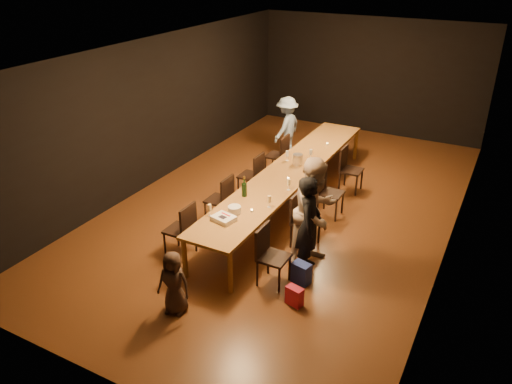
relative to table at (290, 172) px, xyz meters
The scene contains 30 objects.
ground 0.70m from the table, ahead, with size 10.00×10.00×0.00m, color #4A2C12.
room_shell 1.38m from the table, ahead, with size 6.04×10.04×3.02m.
table is the anchor object (origin of this frame).
chair_right_0 2.56m from the table, 70.50° to the right, with size 0.42×0.42×0.93m, color black, non-canonical shape.
chair_right_1 1.49m from the table, 54.69° to the right, with size 0.42×0.42×0.93m, color black, non-canonical shape.
chair_right_2 0.88m from the table, ahead, with size 0.42×0.42×0.93m, color black, non-canonical shape.
chair_right_3 1.49m from the table, 54.69° to the left, with size 0.42×0.42×0.93m, color black, non-canonical shape.
chair_left_0 2.56m from the table, 109.50° to the right, with size 0.42×0.42×0.93m, color black, non-canonical shape.
chair_left_1 1.49m from the table, 125.31° to the right, with size 0.42×0.42×0.93m, color black, non-canonical shape.
chair_left_2 0.88m from the table, behind, with size 0.42×0.42×0.93m, color black, non-canonical shape.
chair_left_3 1.49m from the table, 125.31° to the left, with size 0.42×0.42×0.93m, color black, non-canonical shape.
woman_birthday 2.15m from the table, 57.65° to the right, with size 0.58×0.38×1.58m, color black.
woman_tan 1.97m from the table, 54.00° to the right, with size 0.87×0.68×1.79m, color #C4AB93.
man_blue 2.62m from the table, 116.07° to the left, with size 0.93×0.53×1.44m, color #8BACD8.
child 3.62m from the table, 91.06° to the right, with size 0.46×0.30×0.95m, color #3F2D23.
gift_bag_red 3.08m from the table, 63.82° to the right, with size 0.24×0.13×0.29m, color red.
gift_bag_blue 2.56m from the table, 61.04° to the right, with size 0.27×0.18×0.34m, color #253AA4.
birthday_cake 2.25m from the table, 92.40° to the right, with size 0.39×0.34×0.08m.
plate_stack 1.96m from the table, 92.09° to the right, with size 0.21×0.21×0.12m, color white.
champagne_bottle 1.40m from the table, 99.37° to the right, with size 0.09×0.09×0.37m, color black, non-canonical shape.
ice_bucket 0.36m from the table, 86.87° to the left, with size 0.19×0.19×0.21m, color silver.
wineglass_0 2.26m from the table, 99.29° to the right, with size 0.06×0.06×0.21m, color beige, non-canonical shape.
wineglass_1 1.56m from the table, 77.84° to the right, with size 0.06×0.06×0.21m, color beige, non-canonical shape.
wineglass_2 1.38m from the table, 99.96° to the right, with size 0.06×0.06×0.21m, color silver, non-canonical shape.
wineglass_3 0.87m from the table, 66.87° to the right, with size 0.06×0.06×0.21m, color beige, non-canonical shape.
wineglass_4 0.49m from the table, 120.96° to the left, with size 0.06×0.06×0.21m, color silver, non-canonical shape.
wineglass_5 0.73m from the table, 78.67° to the left, with size 0.06×0.06×0.21m, color silver, non-canonical shape.
tealight_near 1.79m from the table, 85.20° to the right, with size 0.05×0.05×0.03m, color #B2B7B2.
tealight_mid 0.43m from the table, 69.42° to the right, with size 0.05×0.05×0.03m, color #B2B7B2.
tealight_far 1.61m from the table, 84.64° to the left, with size 0.05×0.05×0.03m, color #B2B7B2.
Camera 1 is at (3.51, -7.95, 4.57)m, focal length 35.00 mm.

